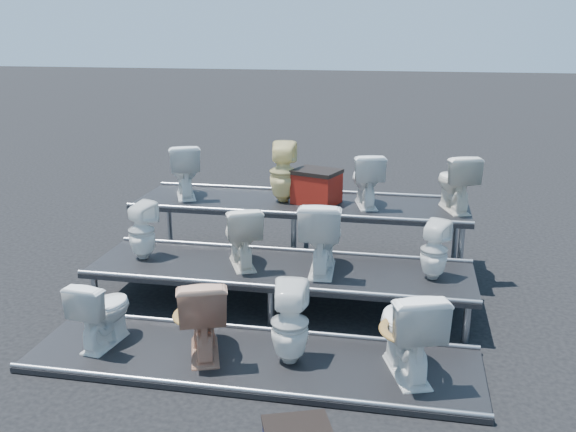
% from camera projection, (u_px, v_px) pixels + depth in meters
% --- Properties ---
extents(ground, '(80.00, 80.00, 0.00)m').
position_uv_depth(ground, '(280.00, 306.00, 7.19)').
color(ground, black).
rests_on(ground, ground).
extents(tier_front, '(4.20, 1.20, 0.06)m').
position_uv_depth(tier_front, '(252.00, 360.00, 5.96)').
color(tier_front, black).
rests_on(tier_front, ground).
extents(tier_mid, '(4.20, 1.20, 0.46)m').
position_uv_depth(tier_mid, '(280.00, 287.00, 7.13)').
color(tier_mid, black).
rests_on(tier_mid, ground).
extents(tier_back, '(4.20, 1.20, 0.86)m').
position_uv_depth(tier_back, '(300.00, 234.00, 8.30)').
color(tier_back, black).
rests_on(tier_back, ground).
extents(toilet_0, '(0.48, 0.72, 0.69)m').
position_uv_depth(toilet_0, '(103.00, 311.00, 6.12)').
color(toilet_0, white).
rests_on(toilet_0, tier_front).
extents(toilet_1, '(0.68, 0.88, 0.80)m').
position_uv_depth(toilet_1, '(203.00, 314.00, 5.92)').
color(toilet_1, tan).
rests_on(toilet_1, tier_front).
extents(toilet_2, '(0.37, 0.37, 0.77)m').
position_uv_depth(toilet_2, '(290.00, 323.00, 5.78)').
color(toilet_2, white).
rests_on(toilet_2, tier_front).
extents(toilet_3, '(0.71, 0.93, 0.84)m').
position_uv_depth(toilet_3, '(408.00, 329.00, 5.58)').
color(toilet_3, white).
rests_on(toilet_3, tier_front).
extents(toilet_4, '(0.39, 0.40, 0.66)m').
position_uv_depth(toilet_4, '(142.00, 231.00, 7.26)').
color(toilet_4, white).
rests_on(toilet_4, tier_mid).
extents(toilet_5, '(0.64, 0.79, 0.70)m').
position_uv_depth(toilet_5, '(241.00, 235.00, 7.04)').
color(toilet_5, silver).
rests_on(toilet_5, tier_mid).
extents(toilet_6, '(0.49, 0.81, 0.81)m').
position_uv_depth(toilet_6, '(322.00, 235.00, 6.86)').
color(toilet_6, white).
rests_on(toilet_6, tier_mid).
extents(toilet_7, '(0.37, 0.38, 0.63)m').
position_uv_depth(toilet_7, '(434.00, 250.00, 6.67)').
color(toilet_7, white).
rests_on(toilet_7, tier_mid).
extents(toilet_8, '(0.63, 0.79, 0.71)m').
position_uv_depth(toilet_8, '(184.00, 170.00, 8.35)').
color(toilet_8, white).
rests_on(toilet_8, tier_back).
extents(toilet_9, '(0.37, 0.37, 0.76)m').
position_uv_depth(toilet_9, '(283.00, 172.00, 8.11)').
color(toilet_9, '#F2E095').
rests_on(toilet_9, tier_back).
extents(toilet_10, '(0.52, 0.73, 0.68)m').
position_uv_depth(toilet_10, '(366.00, 179.00, 7.93)').
color(toilet_10, white).
rests_on(toilet_10, tier_back).
extents(toilet_11, '(0.59, 0.78, 0.70)m').
position_uv_depth(toilet_11, '(455.00, 182.00, 7.73)').
color(toilet_11, silver).
rests_on(toilet_11, tier_back).
extents(red_crate, '(0.64, 0.57, 0.38)m').
position_uv_depth(red_crate, '(317.00, 188.00, 8.08)').
color(red_crate, maroon).
rests_on(red_crate, tier_back).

